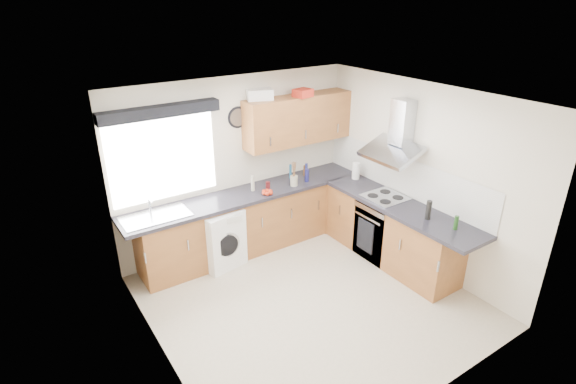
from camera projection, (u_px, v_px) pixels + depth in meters
ground_plane at (309, 300)px, 5.57m from camera, size 3.60×3.60×0.00m
ceiling at (314, 100)px, 4.55m from camera, size 3.60×3.60×0.02m
wall_back at (237, 164)px, 6.43m from camera, size 3.60×0.02×2.50m
wall_front at (442, 291)px, 3.70m from camera, size 3.60×0.02×2.50m
wall_left at (155, 259)px, 4.15m from camera, size 0.02×3.60×2.50m
wall_right at (420, 177)px, 5.98m from camera, size 0.02×3.60×2.50m
window at (163, 158)px, 5.76m from camera, size 1.40×0.02×1.10m
window_blind at (160, 111)px, 5.44m from camera, size 1.50×0.18×0.14m
splashback at (402, 175)px, 6.23m from camera, size 0.01×3.00×0.54m
base_cab_back at (243, 224)px, 6.49m from camera, size 3.00×0.58×0.86m
base_cab_corner at (329, 199)px, 7.30m from camera, size 0.60×0.60×0.86m
base_cab_right at (390, 232)px, 6.28m from camera, size 0.58×2.10×0.86m
worktop_back at (248, 194)px, 6.35m from camera, size 3.60×0.62×0.05m
worktop_right at (401, 207)px, 5.98m from camera, size 0.62×2.42×0.05m
sink at (155, 214)px, 5.65m from camera, size 0.84×0.46×0.10m
oven at (382, 228)px, 6.39m from camera, size 0.56×0.58×0.85m
hob_plate at (385, 197)px, 6.19m from camera, size 0.52×0.52×0.01m
extractor_hood at (397, 136)px, 5.89m from camera, size 0.52×0.78×0.66m
upper_cabinets at (298, 120)px, 6.56m from camera, size 1.70×0.35×0.70m
washing_machine at (218, 237)px, 6.19m from camera, size 0.66×0.64×0.83m
wall_clock at (238, 117)px, 6.16m from camera, size 0.30×0.04×0.30m
casserole at (259, 94)px, 6.16m from camera, size 0.41×0.35×0.15m
storage_box at (303, 93)px, 6.31m from camera, size 0.28×0.25×0.11m
utensil_pot at (294, 181)px, 6.55m from camera, size 0.12×0.12×0.15m
kitchen_roll at (356, 171)px, 6.77m from camera, size 0.14×0.14×0.25m
tomato_cluster at (267, 192)px, 6.28m from camera, size 0.16×0.16×0.06m
jar_0 at (253, 183)px, 6.36m from camera, size 0.05×0.05×0.23m
jar_1 at (306, 170)px, 6.91m from camera, size 0.07×0.07×0.16m
jar_2 at (307, 175)px, 6.68m from camera, size 0.06×0.06×0.20m
jar_3 at (290, 171)px, 6.79m from camera, size 0.04×0.04×0.22m
jar_4 at (306, 170)px, 6.84m from camera, size 0.04×0.04×0.22m
jar_5 at (268, 185)px, 6.47m from camera, size 0.06×0.06×0.10m
bottle_0 at (456, 223)px, 5.32m from camera, size 0.05×0.05×0.18m
bottle_1 at (429, 210)px, 5.56m from camera, size 0.07×0.07×0.25m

